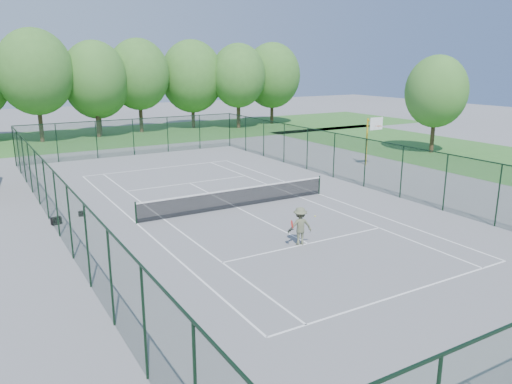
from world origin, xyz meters
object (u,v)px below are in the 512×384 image
at_px(basketball_goal, 372,132).
at_px(tennis_player, 300,226).
at_px(sports_bag_a, 56,221).
at_px(tennis_net, 237,197).

distance_m(basketball_goal, tennis_player, 18.00).
bearing_deg(sports_bag_a, tennis_player, -59.95).
bearing_deg(tennis_player, basketball_goal, 37.52).
xyz_separation_m(tennis_net, sports_bag_a, (-8.83, 1.86, -0.40)).
xyz_separation_m(basketball_goal, tennis_player, (-14.21, -10.91, -1.75)).
relative_size(tennis_net, tennis_player, 5.58).
height_order(sports_bag_a, tennis_player, tennis_player).
height_order(basketball_goal, sports_bag_a, basketball_goal).
height_order(basketball_goal, tennis_player, basketball_goal).
distance_m(tennis_net, sports_bag_a, 9.03).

